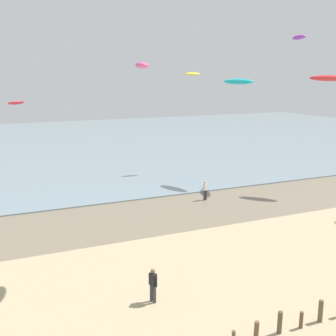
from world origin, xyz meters
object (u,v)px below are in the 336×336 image
at_px(person_mid_beach, 153,284).
at_px(kite_aloft_6, 238,82).
at_px(kite_aloft_1, 299,37).
at_px(kite_aloft_3, 16,103).
at_px(kite_aloft_0, 329,78).
at_px(person_nearest_camera, 205,190).
at_px(kite_aloft_11, 142,65).
at_px(kite_aloft_5, 193,74).

distance_m(person_mid_beach, kite_aloft_6, 27.32).
distance_m(kite_aloft_1, kite_aloft_3, 29.74).
xyz_separation_m(kite_aloft_0, kite_aloft_3, (-25.06, 19.33, -2.64)).
relative_size(person_nearest_camera, person_mid_beach, 1.00).
relative_size(kite_aloft_3, kite_aloft_11, 1.00).
bearing_deg(kite_aloft_1, kite_aloft_6, -95.35).
distance_m(person_mid_beach, kite_aloft_5, 32.09).
bearing_deg(kite_aloft_5, kite_aloft_3, -14.96).
bearing_deg(person_mid_beach, kite_aloft_3, 93.92).
bearing_deg(person_nearest_camera, kite_aloft_6, 36.31).
relative_size(kite_aloft_0, kite_aloft_11, 1.68).
xyz_separation_m(person_mid_beach, kite_aloft_5, (15.81, 26.08, 9.97)).
distance_m(person_nearest_camera, kite_aloft_5, 15.82).
bearing_deg(kite_aloft_1, person_mid_beach, -32.24).
bearing_deg(kite_aloft_5, person_nearest_camera, 71.86).
bearing_deg(kite_aloft_11, person_nearest_camera, 152.12).
bearing_deg(kite_aloft_5, kite_aloft_6, 105.28).
bearing_deg(kite_aloft_0, kite_aloft_1, -32.35).
distance_m(kite_aloft_1, kite_aloft_6, 6.99).
relative_size(kite_aloft_3, kite_aloft_6, 0.58).
distance_m(kite_aloft_3, kite_aloft_11, 28.88).
xyz_separation_m(person_nearest_camera, kite_aloft_3, (-13.39, 17.58, 6.93)).
xyz_separation_m(person_mid_beach, kite_aloft_6, (17.20, 19.13, 9.22)).
distance_m(kite_aloft_1, kite_aloft_11, 24.95).
bearing_deg(person_nearest_camera, kite_aloft_1, 9.87).
xyz_separation_m(kite_aloft_5, kite_aloft_6, (1.38, -6.95, -0.75)).
bearing_deg(person_nearest_camera, kite_aloft_3, 127.30).
distance_m(person_nearest_camera, kite_aloft_0, 15.20).
relative_size(person_nearest_camera, kite_aloft_3, 0.83).
relative_size(kite_aloft_1, kite_aloft_5, 1.51).
xyz_separation_m(kite_aloft_3, kite_aloft_11, (3.28, -28.49, 3.41)).
relative_size(person_mid_beach, kite_aloft_6, 0.49).
xyz_separation_m(kite_aloft_0, kite_aloft_11, (-21.78, -9.15, 0.76)).
bearing_deg(kite_aloft_5, kite_aloft_11, 60.53).
relative_size(person_mid_beach, kite_aloft_3, 0.83).
xyz_separation_m(kite_aloft_0, kite_aloft_6, (-5.65, 6.18, -0.36)).
bearing_deg(kite_aloft_3, kite_aloft_5, 132.59).
xyz_separation_m(kite_aloft_0, kite_aloft_1, (-0.60, 3.68, 3.79)).
relative_size(kite_aloft_5, kite_aloft_6, 0.52).
height_order(person_nearest_camera, person_mid_beach, same).
height_order(person_mid_beach, kite_aloft_6, kite_aloft_6).
xyz_separation_m(kite_aloft_6, kite_aloft_11, (-16.13, -15.33, 1.12)).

